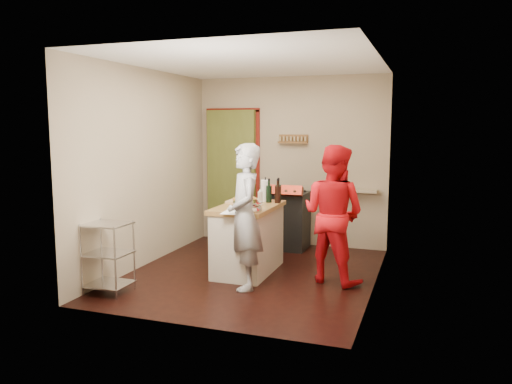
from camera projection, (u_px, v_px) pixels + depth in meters
floor at (253, 274)px, 6.29m from camera, size 3.50×3.50×0.00m
back_wall at (252, 171)px, 8.02m from camera, size 3.00×0.44×2.60m
left_wall at (146, 168)px, 6.61m from camera, size 0.04×3.50×2.60m
right_wall at (377, 175)px, 5.63m from camera, size 0.04×3.50×2.60m
ceiling at (252, 62)px, 5.95m from camera, size 3.00×3.50×0.02m
stove at (287, 219)px, 7.55m from camera, size 0.60×0.63×1.00m
wire_shelving at (108, 254)px, 5.53m from camera, size 0.48×0.40×0.80m
island at (248, 236)px, 6.33m from camera, size 0.68×1.28×1.17m
person_stripe at (245, 217)px, 5.66m from camera, size 0.65×0.72×1.66m
person_red at (333, 214)px, 5.89m from camera, size 0.96×0.85×1.64m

